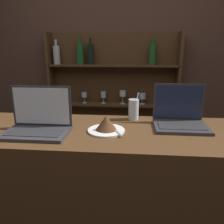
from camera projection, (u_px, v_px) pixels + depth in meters
name	position (u px, v px, depth m)	size (l,w,h in m)	color
bar_counter	(103.00, 209.00, 1.42)	(1.64, 0.58, 1.10)	#4C3019
back_wall	(117.00, 68.00, 2.47)	(7.00, 0.06, 2.70)	#4C3328
back_shelf	(112.00, 106.00, 2.52)	(1.42, 0.18, 1.73)	#472D19
laptop_near	(38.00, 122.00, 1.21)	(0.35, 0.22, 0.25)	#333338
laptop_far	(180.00, 117.00, 1.31)	(0.31, 0.23, 0.25)	#333338
cake_plate	(106.00, 125.00, 1.23)	(0.21, 0.21, 0.09)	white
water_glass	(134.00, 109.00, 1.43)	(0.07, 0.07, 0.18)	silver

